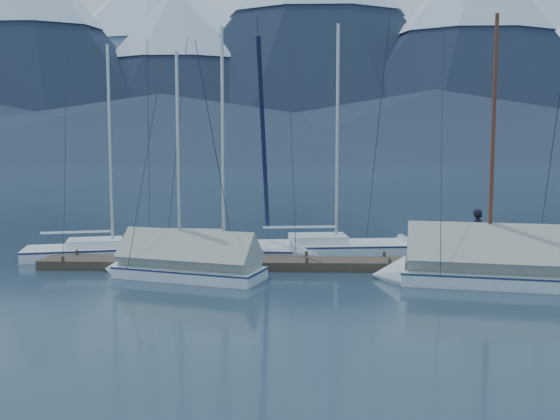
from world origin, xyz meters
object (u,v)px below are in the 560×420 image
at_px(sailboat_open_left, 126,252).
at_px(sailboat_open_right, 349,250).
at_px(sailboat_open_mid, 237,254).
at_px(sailboat_covered_near, 483,269).
at_px(sailboat_covered_far, 177,266).
at_px(person, 478,234).

distance_m(sailboat_open_left, sailboat_open_right, 9.47).
relative_size(sailboat_open_mid, sailboat_covered_near, 1.06).
relative_size(sailboat_open_right, sailboat_covered_far, 1.25).
bearing_deg(sailboat_covered_near, person, 76.99).
relative_size(sailboat_open_left, sailboat_open_mid, 0.93).
height_order(sailboat_open_left, person, sailboat_open_left).
bearing_deg(sailboat_open_mid, sailboat_covered_near, -27.02).
distance_m(sailboat_open_left, sailboat_open_mid, 4.73).
height_order(sailboat_open_right, person, sailboat_open_right).
height_order(sailboat_open_mid, person, sailboat_open_mid).
bearing_deg(sailboat_covered_far, person, 11.40).
relative_size(sailboat_open_left, sailboat_covered_far, 1.13).
distance_m(sailboat_open_mid, sailboat_covered_near, 9.76).
bearing_deg(sailboat_open_right, sailboat_covered_far, -142.25).
height_order(sailboat_covered_near, person, sailboat_covered_near).
relative_size(sailboat_covered_near, person, 5.19).
bearing_deg(sailboat_open_left, sailboat_open_right, 4.85).
height_order(sailboat_open_left, sailboat_covered_near, sailboat_covered_near).
relative_size(sailboat_open_left, person, 5.11).
bearing_deg(sailboat_covered_far, sailboat_open_right, 37.75).
height_order(sailboat_covered_far, person, sailboat_covered_far).
distance_m(sailboat_open_left, sailboat_covered_far, 5.15).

